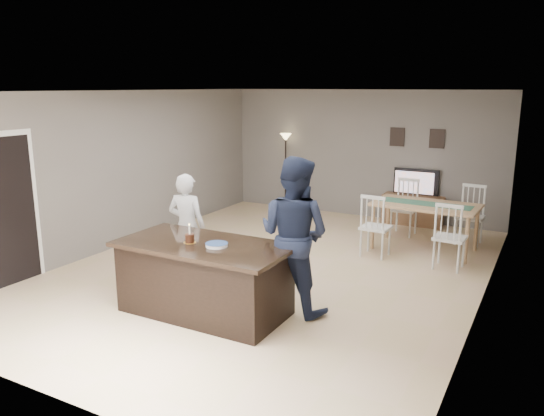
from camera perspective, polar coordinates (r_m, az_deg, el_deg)
The scene contains 14 objects.
floor at distance 8.26m, azimuth 0.17°, elevation -6.61°, with size 8.00×8.00×0.00m, color tan.
room_shell at distance 7.85m, azimuth 0.18°, elevation 4.99°, with size 8.00×8.00×8.00m.
kitchen_island at distance 6.67m, azimuth -7.23°, elevation -7.45°, with size 2.15×1.10×0.90m.
tv_console at distance 11.19m, azimuth 14.88°, elevation -0.20°, with size 1.20×0.40×0.60m, color brown.
television at distance 11.14m, azimuth 15.13°, elevation 2.69°, with size 0.91×0.12×0.53m, color black.
tv_screen_glow at distance 11.06m, azimuth 15.04°, elevation 2.66°, with size 0.78×0.78×0.00m, color orange.
picture_frames at distance 11.17m, azimuth 15.31°, elevation 7.30°, with size 1.10×0.02×0.38m.
doorway at distance 8.21m, azimuth -26.77°, elevation 0.97°, with size 0.00×2.10×2.65m.
woman at distance 7.80m, azimuth -9.14°, elevation -1.97°, with size 0.57×0.37×1.56m, color silver.
man at distance 6.54m, azimuth 2.38°, elevation -2.93°, with size 0.95×0.74×1.96m, color #181F36.
birthday_cake at distance 6.56m, azimuth -8.84°, elevation -3.22°, with size 0.16×0.16×0.24m.
plate_stack at distance 6.37m, azimuth -5.98°, elevation -3.96°, with size 0.27×0.27×0.04m.
dining_table at distance 9.41m, azimuth 16.16°, elevation -0.39°, with size 1.78×2.03×1.06m.
floor_lamp at distance 12.02m, azimuth 1.48°, elevation 6.18°, with size 0.26×0.26×1.73m.
Camera 1 is at (3.68, -6.85, 2.77)m, focal length 35.00 mm.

